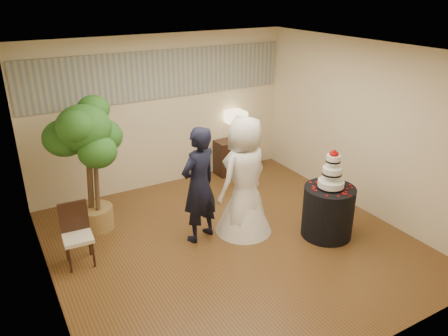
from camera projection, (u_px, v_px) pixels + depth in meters
floor at (231, 243)px, 6.54m from camera, size 5.00×5.00×0.00m
ceiling at (233, 52)px, 5.45m from camera, size 5.00×5.00×0.00m
wall_back at (163, 113)px, 8.00m from camera, size 5.00×0.06×2.80m
wall_front at (371, 242)px, 4.00m from camera, size 5.00×0.06×2.80m
wall_left at (39, 196)px, 4.86m from camera, size 0.06×5.00×2.80m
wall_right at (363, 128)px, 7.14m from camera, size 0.06×5.00×2.80m
mural_border at (161, 75)px, 7.71m from camera, size 4.90×0.02×0.85m
groom at (199, 185)px, 6.34m from camera, size 0.75×0.61×1.77m
bride at (244, 176)px, 6.53m from camera, size 1.11×1.10×1.85m
cake_table at (328, 212)px, 6.61m from camera, size 0.93×0.93×0.80m
wedding_cake at (332, 169)px, 6.33m from camera, size 0.39×0.39×0.60m
console at (235, 156)px, 8.88m from camera, size 0.86×0.40×0.71m
table_lamp at (236, 125)px, 8.63m from camera, size 0.35×0.35×0.58m
ficus_tree at (89, 167)px, 6.53m from camera, size 1.31×1.31×2.11m
side_chair at (78, 236)px, 5.89m from camera, size 0.43×0.45×0.88m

